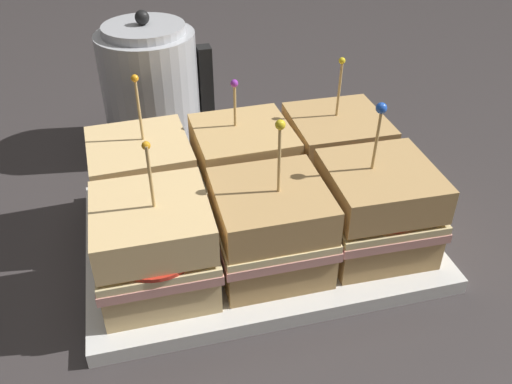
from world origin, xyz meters
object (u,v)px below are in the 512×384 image
(sandwich_front_left, at_px, (155,247))
(sandwich_front_center, at_px, (271,228))
(sandwich_back_left, at_px, (143,180))
(sandwich_front_right, at_px, (377,209))
(serving_platter, at_px, (256,235))
(sandwich_back_center, at_px, (242,166))
(sandwich_back_right, at_px, (335,154))
(kettle_steel, at_px, (151,89))

(sandwich_front_left, relative_size, sandwich_front_center, 0.98)
(sandwich_back_left, bearing_deg, sandwich_front_right, -26.26)
(serving_platter, bearing_deg, sandwich_back_center, 91.87)
(sandwich_back_right, relative_size, kettle_steel, 0.85)
(sandwich_back_center, xyz_separation_m, kettle_steel, (-0.09, 0.20, 0.02))
(serving_platter, relative_size, sandwich_front_center, 2.22)
(serving_platter, xyz_separation_m, kettle_steel, (-0.09, 0.27, 0.08))
(sandwich_back_center, xyz_separation_m, sandwich_back_right, (0.12, -0.00, 0.00))
(sandwich_front_left, height_order, sandwich_back_left, sandwich_back_left)
(kettle_steel, bearing_deg, sandwich_back_left, -98.83)
(sandwich_back_center, relative_size, sandwich_back_right, 0.91)
(sandwich_front_left, distance_m, sandwich_back_center, 0.17)
(sandwich_back_right, bearing_deg, sandwich_front_left, -152.55)
(sandwich_back_left, xyz_separation_m, kettle_steel, (0.03, 0.21, 0.02))
(sandwich_back_left, bearing_deg, sandwich_front_left, -89.06)
(serving_platter, bearing_deg, sandwich_front_center, -89.45)
(sandwich_front_left, bearing_deg, sandwich_front_right, 0.84)
(serving_platter, bearing_deg, sandwich_back_left, 153.70)
(sandwich_front_center, height_order, kettle_steel, kettle_steel)
(serving_platter, height_order, sandwich_front_center, sandwich_front_center)
(serving_platter, distance_m, sandwich_back_left, 0.15)
(sandwich_front_center, relative_size, sandwich_back_right, 1.00)
(sandwich_back_right, bearing_deg, sandwich_front_right, -89.40)
(sandwich_front_center, xyz_separation_m, sandwich_back_left, (-0.12, 0.12, 0.00))
(sandwich_front_right, bearing_deg, sandwich_back_center, 135.31)
(sandwich_back_left, relative_size, sandwich_back_right, 1.02)
(serving_platter, height_order, sandwich_back_right, sandwich_back_right)
(sandwich_front_right, relative_size, sandwich_back_center, 1.11)
(sandwich_front_left, bearing_deg, sandwich_front_center, 1.30)
(serving_platter, height_order, kettle_steel, kettle_steel)
(sandwich_front_center, relative_size, sandwich_front_right, 1.00)
(sandwich_front_left, distance_m, kettle_steel, 0.33)
(sandwich_front_left, xyz_separation_m, sandwich_back_center, (0.12, 0.13, -0.00))
(serving_platter, bearing_deg, sandwich_front_right, -26.22)
(sandwich_front_right, height_order, sandwich_back_center, sandwich_front_right)
(sandwich_front_right, xyz_separation_m, sandwich_back_center, (-0.12, 0.12, -0.00))
(sandwich_front_center, height_order, sandwich_front_right, same)
(serving_platter, bearing_deg, kettle_steel, 108.86)
(sandwich_front_right, bearing_deg, sandwich_front_left, -179.16)
(serving_platter, distance_m, sandwich_back_right, 0.15)
(sandwich_front_center, relative_size, kettle_steel, 0.86)
(sandwich_front_center, distance_m, kettle_steel, 0.34)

